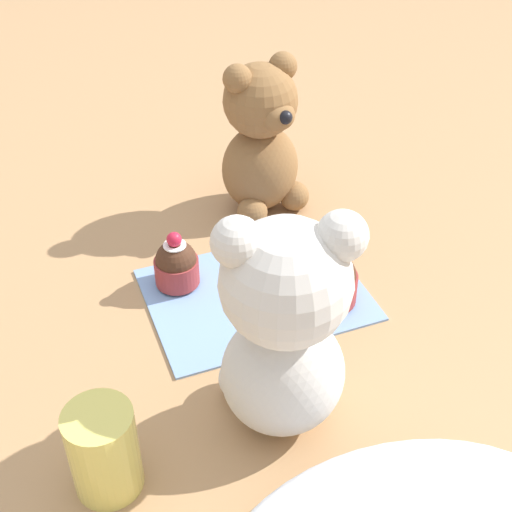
% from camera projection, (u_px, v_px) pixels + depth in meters
% --- Properties ---
extents(ground_plane, '(4.00, 4.00, 0.00)m').
position_uv_depth(ground_plane, '(256.00, 295.00, 0.79)').
color(ground_plane, tan).
extents(knitted_placemat, '(0.24, 0.18, 0.01)m').
position_uv_depth(knitted_placemat, '(256.00, 293.00, 0.79)').
color(knitted_placemat, '#7A9ED1').
rests_on(knitted_placemat, ground_plane).
extents(teddy_bear_cream, '(0.13, 0.13, 0.23)m').
position_uv_depth(teddy_bear_cream, '(284.00, 327.00, 0.59)').
color(teddy_bear_cream, silver).
rests_on(teddy_bear_cream, ground_plane).
extents(teddy_bear_tan, '(0.12, 0.11, 0.20)m').
position_uv_depth(teddy_bear_tan, '(262.00, 141.00, 0.87)').
color(teddy_bear_tan, olive).
rests_on(teddy_bear_tan, ground_plane).
extents(cupcake_near_cream_bear, '(0.06, 0.06, 0.07)m').
position_uv_depth(cupcake_near_cream_bear, '(331.00, 280.00, 0.76)').
color(cupcake_near_cream_bear, '#993333').
rests_on(cupcake_near_cream_bear, knitted_placemat).
extents(cupcake_near_tan_bear, '(0.05, 0.05, 0.07)m').
position_uv_depth(cupcake_near_tan_bear, '(176.00, 264.00, 0.79)').
color(cupcake_near_tan_bear, '#993333').
rests_on(cupcake_near_tan_bear, knitted_placemat).
extents(juice_glass, '(0.06, 0.06, 0.09)m').
position_uv_depth(juice_glass, '(104.00, 451.00, 0.58)').
color(juice_glass, '#EADB66').
rests_on(juice_glass, ground_plane).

